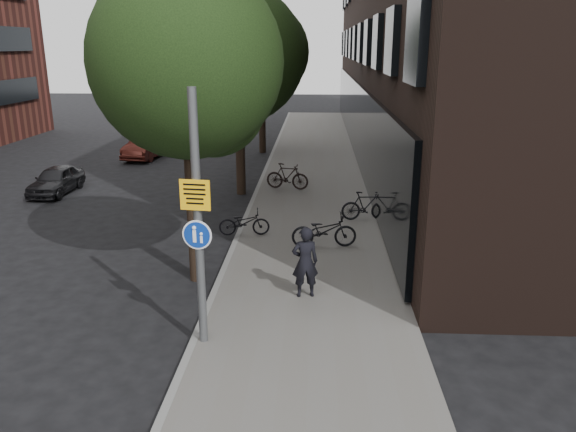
# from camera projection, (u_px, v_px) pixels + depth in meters

# --- Properties ---
(ground) EXTENTS (120.00, 120.00, 0.00)m
(ground) POSITION_uv_depth(u_px,v_px,m) (293.00, 386.00, 9.71)
(ground) COLOR black
(ground) RESTS_ON ground
(sidewalk) EXTENTS (4.50, 60.00, 0.12)m
(sidewalk) POSITION_uv_depth(u_px,v_px,m) (313.00, 215.00, 19.23)
(sidewalk) COLOR #5C5955
(sidewalk) RESTS_ON ground
(curb_edge) EXTENTS (0.15, 60.00, 0.13)m
(curb_edge) POSITION_uv_depth(u_px,v_px,m) (247.00, 214.00, 19.34)
(curb_edge) COLOR slate
(curb_edge) RESTS_ON ground
(street_tree_near) EXTENTS (4.40, 4.40, 7.50)m
(street_tree_near) POSITION_uv_depth(u_px,v_px,m) (191.00, 70.00, 12.77)
(street_tree_near) COLOR black
(street_tree_near) RESTS_ON ground
(street_tree_mid) EXTENTS (5.00, 5.00, 7.80)m
(street_tree_mid) POSITION_uv_depth(u_px,v_px,m) (240.00, 60.00, 20.89)
(street_tree_mid) COLOR black
(street_tree_mid) RESTS_ON ground
(street_tree_far) EXTENTS (5.00, 5.00, 7.80)m
(street_tree_far) POSITION_uv_depth(u_px,v_px,m) (263.00, 56.00, 29.49)
(street_tree_far) COLOR black
(street_tree_far) RESTS_ON ground
(signpost) EXTENTS (0.56, 0.16, 4.85)m
(signpost) POSITION_uv_depth(u_px,v_px,m) (198.00, 221.00, 10.26)
(signpost) COLOR #595B5E
(signpost) RESTS_ON sidewalk
(pedestrian) EXTENTS (0.67, 0.50, 1.66)m
(pedestrian) POSITION_uv_depth(u_px,v_px,m) (305.00, 262.00, 12.69)
(pedestrian) COLOR black
(pedestrian) RESTS_ON sidewalk
(parked_bike_facade_near) EXTENTS (1.90, 0.82, 0.97)m
(parked_bike_facade_near) POSITION_uv_depth(u_px,v_px,m) (324.00, 231.00, 15.93)
(parked_bike_facade_near) COLOR black
(parked_bike_facade_near) RESTS_ON sidewalk
(parked_bike_facade_far) EXTENTS (1.63, 0.55, 0.97)m
(parked_bike_facade_far) POSITION_uv_depth(u_px,v_px,m) (366.00, 206.00, 18.38)
(parked_bike_facade_far) COLOR black
(parked_bike_facade_far) RESTS_ON sidewalk
(parked_bike_curb_near) EXTENTS (1.58, 0.70, 0.80)m
(parked_bike_curb_near) POSITION_uv_depth(u_px,v_px,m) (244.00, 222.00, 16.94)
(parked_bike_curb_near) COLOR black
(parked_bike_curb_near) RESTS_ON sidewalk
(parked_bike_curb_far) EXTENTS (1.79, 0.87, 1.04)m
(parked_bike_curb_far) POSITION_uv_depth(u_px,v_px,m) (287.00, 176.00, 22.35)
(parked_bike_curb_far) COLOR black
(parked_bike_curb_far) RESTS_ON sidewalk
(parked_car_near) EXTENTS (1.33, 3.19, 1.08)m
(parked_car_near) POSITION_uv_depth(u_px,v_px,m) (56.00, 180.00, 22.17)
(parked_car_near) COLOR black
(parked_car_near) RESTS_ON ground
(parked_car_mid) EXTENTS (1.78, 4.00, 1.27)m
(parked_car_mid) POSITION_uv_depth(u_px,v_px,m) (147.00, 146.00, 29.18)
(parked_car_mid) COLOR #501D16
(parked_car_mid) RESTS_ON ground
(parked_car_far) EXTENTS (2.02, 4.47, 1.27)m
(parked_car_far) POSITION_uv_depth(u_px,v_px,m) (178.00, 128.00, 35.26)
(parked_car_far) COLOR #1A1D30
(parked_car_far) RESTS_ON ground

